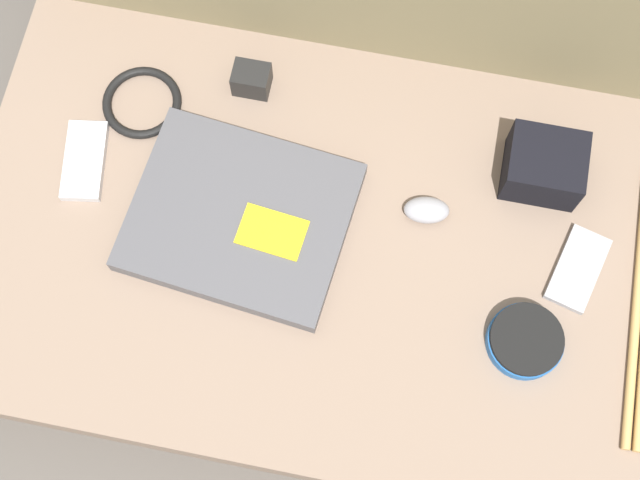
{
  "coord_description": "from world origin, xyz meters",
  "views": [
    {
      "loc": [
        0.07,
        -0.36,
        1.29
      ],
      "look_at": [
        0.0,
        0.0,
        0.13
      ],
      "focal_mm": 50.0,
      "sensor_mm": 36.0,
      "label": 1
    }
  ],
  "objects": [
    {
      "name": "phone_black",
      "position": [
        0.35,
        0.03,
        0.12
      ],
      "size": [
        0.08,
        0.13,
        0.01
      ],
      "rotation": [
        0.0,
        0.0,
        -0.26
      ],
      "color": "#99999E",
      "rests_on": "couch_seat"
    },
    {
      "name": "cable_coil",
      "position": [
        -0.3,
        0.16,
        0.12
      ],
      "size": [
        0.12,
        0.12,
        0.01
      ],
      "color": "black",
      "rests_on": "couch_seat"
    },
    {
      "name": "charger_brick",
      "position": [
        -0.14,
        0.22,
        0.13
      ],
      "size": [
        0.05,
        0.04,
        0.04
      ],
      "color": "black",
      "rests_on": "couch_seat"
    },
    {
      "name": "computer_mouse",
      "position": [
        0.14,
        0.07,
        0.13
      ],
      "size": [
        0.07,
        0.05,
        0.03
      ],
      "rotation": [
        0.0,
        0.0,
        0.14
      ],
      "color": "gray",
      "rests_on": "couch_seat"
    },
    {
      "name": "camera_pouch",
      "position": [
        0.29,
        0.16,
        0.15
      ],
      "size": [
        0.11,
        0.09,
        0.07
      ],
      "color": "black",
      "rests_on": "couch_seat"
    },
    {
      "name": "couch_seat",
      "position": [
        0.0,
        0.0,
        0.06
      ],
      "size": [
        1.0,
        0.62,
        0.11
      ],
      "color": "#7A6656",
      "rests_on": "ground_plane"
    },
    {
      "name": "speaker_puck",
      "position": [
        0.29,
        -0.08,
        0.13
      ],
      "size": [
        0.1,
        0.1,
        0.03
      ],
      "color": "#1E569E",
      "rests_on": "couch_seat"
    },
    {
      "name": "phone_silver",
      "position": [
        -0.35,
        0.06,
        0.12
      ],
      "size": [
        0.07,
        0.13,
        0.01
      ],
      "rotation": [
        0.0,
        0.0,
        0.16
      ],
      "color": "#B7B7BC",
      "rests_on": "couch_seat"
    },
    {
      "name": "laptop",
      "position": [
        -0.12,
        0.01,
        0.13
      ],
      "size": [
        0.32,
        0.28,
        0.03
      ],
      "rotation": [
        0.0,
        0.0,
        -0.11
      ],
      "color": "#47474C",
      "rests_on": "couch_seat"
    },
    {
      "name": "ground_plane",
      "position": [
        0.0,
        0.0,
        0.0
      ],
      "size": [
        8.0,
        8.0,
        0.0
      ],
      "primitive_type": "plane",
      "color": "#4C4742"
    }
  ]
}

